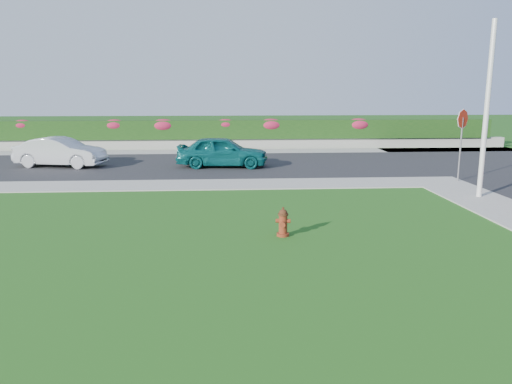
{
  "coord_description": "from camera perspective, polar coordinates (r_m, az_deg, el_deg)",
  "views": [
    {
      "loc": [
        -1.1,
        -9.11,
        3.44
      ],
      "look_at": [
        -0.31,
        3.24,
        0.9
      ],
      "focal_mm": 35.0,
      "sensor_mm": 36.0,
      "label": 1
    }
  ],
  "objects": [
    {
      "name": "ground",
      "position": [
        9.8,
        3.05,
        -8.97
      ],
      "size": [
        120.0,
        120.0,
        0.0
      ],
      "primitive_type": "plane",
      "color": "black",
      "rests_on": "ground"
    },
    {
      "name": "street_far",
      "position": [
        23.68,
        -13.13,
        2.99
      ],
      "size": [
        26.0,
        8.0,
        0.04
      ],
      "primitive_type": "cube",
      "color": "black",
      "rests_on": "ground"
    },
    {
      "name": "sidewalk_far",
      "position": [
        19.07,
        -18.5,
        0.66
      ],
      "size": [
        24.0,
        2.0,
        0.04
      ],
      "primitive_type": "cube",
      "color": "gray",
      "rests_on": "ground"
    },
    {
      "name": "curb_corner",
      "position": [
        20.13,
        20.11,
        1.1
      ],
      "size": [
        2.0,
        2.0,
        0.04
      ],
      "primitive_type": "cube",
      "color": "gray",
      "rests_on": "ground"
    },
    {
      "name": "sidewalk_beyond",
      "position": [
        28.32,
        -3.46,
        4.63
      ],
      "size": [
        34.0,
        2.0,
        0.04
      ],
      "primitive_type": "cube",
      "color": "gray",
      "rests_on": "ground"
    },
    {
      "name": "retaining_wall",
      "position": [
        29.78,
        -3.48,
        5.52
      ],
      "size": [
        34.0,
        0.4,
        0.6
      ],
      "primitive_type": "cube",
      "color": "gray",
      "rests_on": "ground"
    },
    {
      "name": "hedge",
      "position": [
        29.8,
        -3.51,
        7.16
      ],
      "size": [
        32.0,
        0.9,
        1.1
      ],
      "primitive_type": "cube",
      "color": "black",
      "rests_on": "retaining_wall"
    },
    {
      "name": "fire_hydrant",
      "position": [
        11.94,
        3.11,
        -3.5
      ],
      "size": [
        0.37,
        0.35,
        0.71
      ],
      "rotation": [
        0.0,
        0.0,
        -0.17
      ],
      "color": "#4D1E0C",
      "rests_on": "ground"
    },
    {
      "name": "sedan_teal",
      "position": [
        22.47,
        -3.87,
        4.64
      ],
      "size": [
        4.17,
        1.96,
        1.38
      ],
      "primitive_type": "imported",
      "rotation": [
        0.0,
        0.0,
        1.49
      ],
      "color": "#0B5658",
      "rests_on": "street_far"
    },
    {
      "name": "sedan_silver",
      "position": [
        24.16,
        -21.45,
        4.27
      ],
      "size": [
        4.19,
        2.22,
        1.31
      ],
      "primitive_type": "imported",
      "rotation": [
        0.0,
        0.0,
        1.35
      ],
      "color": "#B6BABE",
      "rests_on": "street_far"
    },
    {
      "name": "utility_pole",
      "position": [
        17.46,
        24.86,
        8.38
      ],
      "size": [
        0.16,
        0.16,
        5.57
      ],
      "primitive_type": "cylinder",
      "color": "silver",
      "rests_on": "ground"
    },
    {
      "name": "stop_sign",
      "position": [
        20.28,
        22.49,
        6.82
      ],
      "size": [
        0.62,
        0.44,
        2.75
      ],
      "rotation": [
        0.0,
        0.0,
        0.22
      ],
      "color": "slate",
      "rests_on": "ground"
    },
    {
      "name": "flower_clump_a",
      "position": [
        31.84,
        -25.11,
        6.94
      ],
      "size": [
        1.22,
        0.78,
        0.61
      ],
      "primitive_type": "ellipsoid",
      "color": "#BC203C",
      "rests_on": "hedge"
    },
    {
      "name": "flower_clump_b",
      "position": [
        30.35,
        -15.86,
        7.37
      ],
      "size": [
        1.33,
        0.85,
        0.66
      ],
      "primitive_type": "ellipsoid",
      "color": "#BC203C",
      "rests_on": "hedge"
    },
    {
      "name": "flower_clump_c",
      "position": [
        29.89,
        -10.54,
        7.5
      ],
      "size": [
        1.48,
        0.95,
        0.74
      ],
      "primitive_type": "ellipsoid",
      "color": "#BC203C",
      "rests_on": "hedge"
    },
    {
      "name": "flower_clump_d",
      "position": [
        29.68,
        -3.5,
        7.74
      ],
      "size": [
        1.22,
        0.78,
        0.61
      ],
      "primitive_type": "ellipsoid",
      "color": "#BC203C",
      "rests_on": "hedge"
    },
    {
      "name": "flower_clump_e",
      "position": [
        29.81,
        1.72,
        7.68
      ],
      "size": [
        1.46,
        0.94,
        0.73
      ],
      "primitive_type": "ellipsoid",
      "color": "#BC203C",
      "rests_on": "hedge"
    },
    {
      "name": "flower_clump_f",
      "position": [
        30.76,
        11.63,
        7.56
      ],
      "size": [
        1.48,
        0.95,
        0.74
      ],
      "primitive_type": "ellipsoid",
      "color": "#BC203C",
      "rests_on": "hedge"
    }
  ]
}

